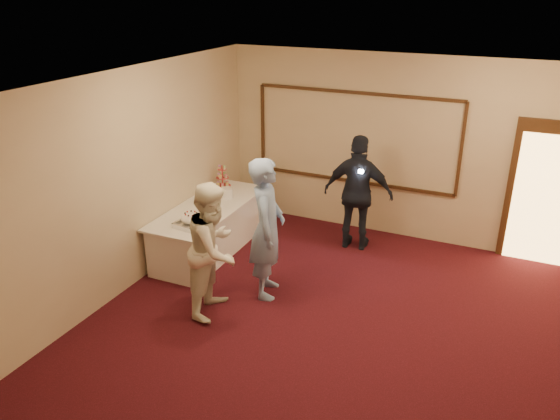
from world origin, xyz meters
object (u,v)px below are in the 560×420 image
(buffet_table, at_px, (210,228))
(guest, at_px, (358,193))
(pavlova_tray, at_px, (191,220))
(woman, at_px, (214,249))
(plate_stack_a, at_px, (207,200))
(tart, at_px, (208,215))
(plate_stack_b, at_px, (227,193))
(man, at_px, (267,228))
(cupcake_stand, at_px, (222,178))

(buffet_table, xyz_separation_m, guest, (2.06, 1.10, 0.54))
(pavlova_tray, height_order, guest, guest)
(woman, bearing_deg, plate_stack_a, 28.16)
(tart, height_order, woman, woman)
(plate_stack_a, bearing_deg, woman, -55.31)
(plate_stack_b, distance_m, tart, 0.81)
(buffet_table, xyz_separation_m, man, (1.38, -0.77, 0.59))
(buffet_table, xyz_separation_m, plate_stack_a, (-0.04, 0.02, 0.46))
(guest, bearing_deg, plate_stack_b, 13.88)
(tart, height_order, man, man)
(plate_stack_a, relative_size, tart, 0.70)
(buffet_table, relative_size, plate_stack_a, 12.53)
(tart, bearing_deg, woman, -54.59)
(cupcake_stand, distance_m, plate_stack_a, 0.87)
(pavlova_tray, height_order, man, man)
(tart, bearing_deg, cupcake_stand, 110.45)
(pavlova_tray, xyz_separation_m, plate_stack_b, (-0.07, 1.15, 0.00))
(pavlova_tray, distance_m, plate_stack_a, 0.76)
(man, bearing_deg, tart, 52.65)
(cupcake_stand, height_order, plate_stack_b, cupcake_stand)
(tart, bearing_deg, plate_stack_b, 98.60)
(pavlova_tray, relative_size, man, 0.28)
(cupcake_stand, distance_m, plate_stack_b, 0.55)
(plate_stack_b, xyz_separation_m, woman, (0.87, -1.86, 0.03))
(buffet_table, height_order, man, man)
(plate_stack_a, bearing_deg, guest, 27.15)
(cupcake_stand, bearing_deg, plate_stack_a, -75.94)
(buffet_table, relative_size, man, 1.22)
(plate_stack_a, distance_m, man, 1.63)
(pavlova_tray, xyz_separation_m, plate_stack_a, (-0.20, 0.74, 0.00))
(plate_stack_a, xyz_separation_m, woman, (1.00, -1.44, 0.03))
(cupcake_stand, bearing_deg, tart, -69.55)
(man, distance_m, guest, 1.99)
(man, relative_size, woman, 1.10)
(cupcake_stand, xyz_separation_m, plate_stack_b, (0.34, -0.43, -0.06))
(plate_stack_a, distance_m, plate_stack_b, 0.43)
(man, bearing_deg, guest, -38.66)
(pavlova_tray, height_order, cupcake_stand, cupcake_stand)
(plate_stack_a, distance_m, tart, 0.46)
(plate_stack_a, xyz_separation_m, plate_stack_b, (0.13, 0.41, 0.00))
(tart, distance_m, guest, 2.37)
(buffet_table, bearing_deg, man, -28.98)
(cupcake_stand, relative_size, plate_stack_a, 2.15)
(guest, bearing_deg, buffet_table, 23.28)
(woman, bearing_deg, cupcake_stand, 21.35)
(pavlova_tray, distance_m, tart, 0.36)
(pavlova_tray, height_order, plate_stack_a, pavlova_tray)
(buffet_table, bearing_deg, plate_stack_b, 78.96)
(guest, bearing_deg, cupcake_stand, 1.05)
(pavlova_tray, xyz_separation_m, tart, (0.05, 0.35, -0.05))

